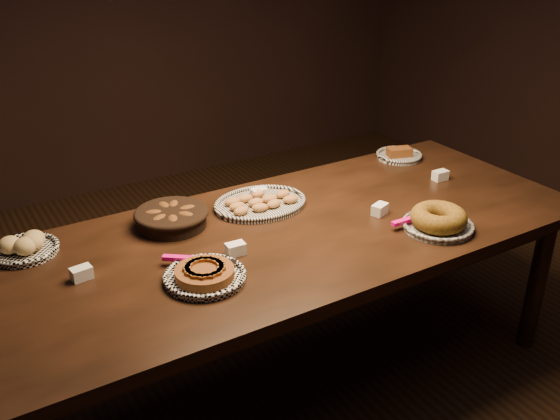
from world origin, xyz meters
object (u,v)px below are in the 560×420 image
buffet_table (296,244)px  madeleine_platter (260,203)px  apple_tart_plate (204,275)px  bundt_cake_plate (438,220)px

buffet_table → madeleine_platter: 0.26m
madeleine_platter → apple_tart_plate: bearing=-114.0°
apple_tart_plate → bundt_cake_plate: 0.96m
buffet_table → bundt_cake_plate: size_ratio=7.81×
apple_tart_plate → madeleine_platter: (0.45, 0.41, -0.00)m
bundt_cake_plate → apple_tart_plate: bearing=-175.3°
apple_tart_plate → bundt_cake_plate: size_ratio=1.05×
madeleine_platter → bundt_cake_plate: (0.50, -0.54, 0.02)m
buffet_table → apple_tart_plate: 0.51m
madeleine_platter → bundt_cake_plate: size_ratio=1.31×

